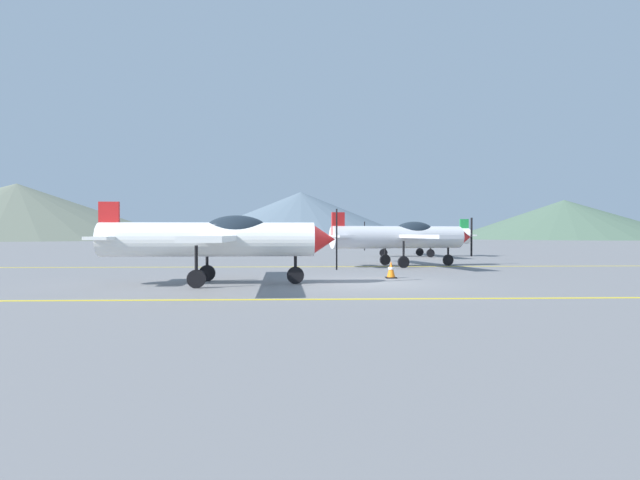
# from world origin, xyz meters

# --- Properties ---
(ground_plane) EXTENTS (400.00, 400.00, 0.00)m
(ground_plane) POSITION_xyz_m (0.00, 0.00, 0.00)
(ground_plane) COLOR slate
(apron_line_near) EXTENTS (80.00, 0.16, 0.01)m
(apron_line_near) POSITION_xyz_m (0.00, -3.87, 0.01)
(apron_line_near) COLOR yellow
(apron_line_near) RESTS_ON ground_plane
(apron_line_far) EXTENTS (80.00, 0.16, 0.01)m
(apron_line_far) POSITION_xyz_m (0.00, 7.66, 0.01)
(apron_line_far) COLOR yellow
(apron_line_far) RESTS_ON ground_plane
(airplane_near) EXTENTS (7.18, 8.27, 2.48)m
(airplane_near) POSITION_xyz_m (-4.60, -0.25, 1.40)
(airplane_near) COLOR white
(airplane_near) RESTS_ON ground_plane
(airplane_mid) EXTENTS (7.26, 8.25, 2.48)m
(airplane_mid) POSITION_xyz_m (2.68, 7.84, 1.40)
(airplane_mid) COLOR silver
(airplane_mid) RESTS_ON ground_plane
(airplane_far) EXTENTS (7.23, 8.30, 2.48)m
(airplane_far) POSITION_xyz_m (5.65, 17.57, 1.40)
(airplane_far) COLOR white
(airplane_far) RESTS_ON ground_plane
(traffic_cone_front) EXTENTS (0.36, 0.36, 0.59)m
(traffic_cone_front) POSITION_xyz_m (1.01, 1.68, 0.29)
(traffic_cone_front) COLOR black
(traffic_cone_front) RESTS_ON ground_plane
(hill_left) EXTENTS (78.56, 78.56, 13.59)m
(hill_left) POSITION_xyz_m (-70.96, 111.47, 6.80)
(hill_left) COLOR slate
(hill_left) RESTS_ON ground_plane
(hill_centerleft) EXTENTS (62.28, 62.28, 12.66)m
(hill_centerleft) POSITION_xyz_m (-1.92, 123.16, 6.33)
(hill_centerleft) COLOR slate
(hill_centerleft) RESTS_ON ground_plane
(hill_centerright) EXTENTS (59.64, 59.64, 10.28)m
(hill_centerright) POSITION_xyz_m (67.50, 116.64, 5.14)
(hill_centerright) COLOR #4C6651
(hill_centerright) RESTS_ON ground_plane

